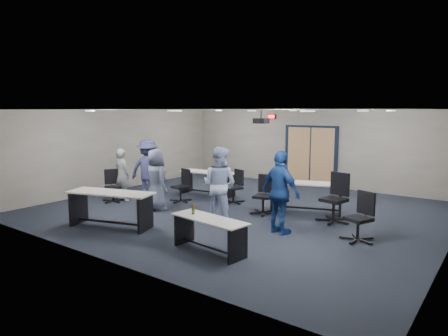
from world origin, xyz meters
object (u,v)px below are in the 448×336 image
Objects in this scene: chair_loose_right at (358,217)px; person_gray at (122,175)px; person_back at (148,169)px; table_front_left at (111,203)px; person_lightblue at (220,185)px; chair_back_c at (263,195)px; chair_back_d at (334,198)px; person_plaid at (156,180)px; chair_back_b at (233,186)px; chair_loose_left at (113,186)px; chair_back_a at (180,186)px; table_back_left at (208,179)px; person_navy at (280,193)px; table_back_right at (307,192)px; table_front_right at (209,228)px.

person_gray reaches higher than chair_loose_right.
chair_loose_right is at bearing 164.75° from person_back.
table_front_left is 2.57m from person_lightblue.
person_gray is (-4.19, -1.13, 0.28)m from chair_back_c.
person_plaid is (-4.33, -1.67, 0.23)m from chair_back_d.
person_plaid is at bearing -103.81° from chair_back_b.
chair_back_a is at bearing -25.42° from chair_loose_left.
table_back_left is 1.94m from person_back.
person_navy reaches higher than chair_back_a.
chair_back_a is at bearing -66.14° from person_plaid.
person_back is (-5.45, -0.91, 0.32)m from chair_back_d.
table_back_right is at bearing -127.67° from person_lightblue.
chair_loose_left is at bearing 123.30° from table_front_left.
person_back is (-6.39, 0.18, 0.40)m from chair_loose_right.
chair_back_a is 1.16m from person_plaid.
chair_back_a is 0.94× the size of chair_loose_right.
person_plaid reaches higher than chair_loose_left.
chair_back_a is 4.49m from chair_back_d.
table_front_left is 5.48m from chair_loose_right.
table_front_right is at bearing 136.34° from person_back.
person_back is (0.49, 0.58, 0.13)m from person_gray.
chair_back_c is 1.07× the size of chair_loose_left.
chair_back_d reaches higher than chair_loose_right.
chair_back_b is at bearing -18.04° from person_navy.
table_back_left is at bearing -125.27° from person_gray.
chair_loose_left is (-2.04, 1.68, -0.09)m from table_front_left.
chair_loose_left is (-4.90, 1.63, 0.02)m from table_front_right.
person_gray is 0.77m from person_back.
chair_back_c is 1.40m from person_lightblue.
person_navy is (-1.55, -0.49, 0.40)m from chair_loose_right.
person_plaid is (-0.32, 1.77, 0.26)m from table_front_left.
table_back_right is 5.40m from person_gray.
chair_loose_left is at bearing -152.13° from chair_loose_right.
chair_loose_left is 0.52× the size of person_navy.
person_gray is at bearing 11.49° from person_plaid.
chair_back_b reaches higher than table_back_left.
table_back_right is 2.02× the size of chair_loose_right.
person_lightblue is 1.00× the size of person_back.
table_front_right is 1.73× the size of chair_back_b.
table_front_left is 1.81× the size of chair_back_d.
person_lightblue is 3.30m from person_back.
table_front_left is at bearing -128.31° from chair_back_d.
table_back_left is at bearing -177.58° from chair_back_d.
chair_back_c is (2.69, 0.21, 0.03)m from chair_back_a.
chair_back_d is at bearing 1.45° from chair_back_c.
chair_back_b is 0.96× the size of chair_back_c.
chair_loose_right is at bearing -24.34° from table_back_left.
chair_loose_right is 0.65× the size of person_gray.
person_lightblue is (-0.47, -1.26, 0.41)m from chair_back_c.
chair_back_a is at bearing -98.52° from table_back_left.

